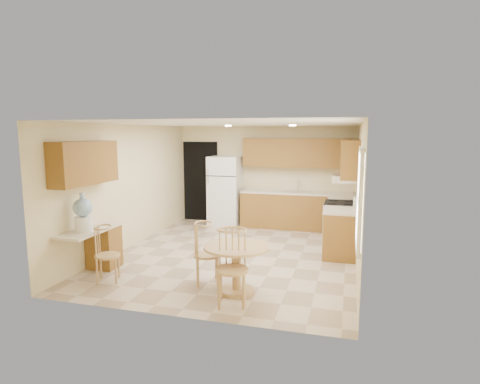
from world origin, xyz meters
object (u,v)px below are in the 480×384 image
(chair_table_a, at_px, (205,249))
(stove, at_px, (340,223))
(water_crock, at_px, (83,214))
(dining_table, at_px, (237,262))
(chair_desk, at_px, (104,250))
(refrigerator, at_px, (225,191))
(chair_table_b, at_px, (230,262))

(chair_table_a, bearing_deg, stove, 121.98)
(chair_table_a, height_order, water_crock, water_crock)
(dining_table, height_order, chair_desk, chair_desk)
(stove, relative_size, dining_table, 1.13)
(refrigerator, relative_size, stove, 1.60)
(stove, height_order, chair_table_b, stove)
(chair_desk, bearing_deg, stove, 108.91)
(chair_table_a, bearing_deg, water_crock, -107.66)
(chair_table_a, relative_size, chair_desk, 1.08)
(refrigerator, relative_size, chair_table_a, 1.84)
(refrigerator, height_order, dining_table, refrigerator)
(chair_table_a, relative_size, water_crock, 1.53)
(stove, relative_size, water_crock, 1.75)
(stove, relative_size, chair_table_a, 1.15)
(chair_desk, bearing_deg, water_crock, -131.02)
(chair_table_a, xyz_separation_m, chair_table_b, (0.60, -0.67, 0.05))
(stove, xyz_separation_m, chair_table_a, (-1.94, -2.81, 0.11))
(chair_table_b, bearing_deg, dining_table, -98.21)
(chair_table_a, distance_m, chair_table_b, 0.90)
(refrigerator, height_order, water_crock, refrigerator)
(stove, height_order, chair_desk, stove)
(dining_table, xyz_separation_m, water_crock, (-2.54, -0.04, 0.58))
(chair_table_b, xyz_separation_m, chair_desk, (-2.14, 0.32, -0.10))
(dining_table, height_order, water_crock, water_crock)
(water_crock, bearing_deg, chair_table_a, 5.79)
(chair_table_b, distance_m, chair_desk, 2.17)
(stove, distance_m, chair_table_a, 3.41)
(chair_table_a, xyz_separation_m, chair_desk, (-1.54, -0.35, -0.04))
(stove, distance_m, chair_desk, 4.69)
(chair_table_a, height_order, chair_table_b, chair_table_b)
(chair_desk, relative_size, water_crock, 1.42)
(refrigerator, xyz_separation_m, water_crock, (-1.05, -4.23, 0.18))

